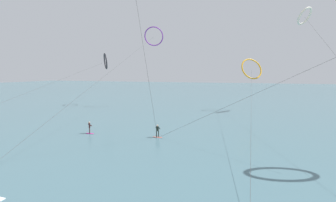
% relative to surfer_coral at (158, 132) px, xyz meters
% --- Properties ---
extents(sea_water, '(400.00, 200.00, 0.08)m').
position_rel_surfer_coral_xyz_m(sea_water, '(3.37, 79.32, -0.78)').
color(sea_water, '#476B75').
rests_on(sea_water, ground).
extents(surfer_coral, '(1.40, 0.59, 1.70)m').
position_rel_surfer_coral_xyz_m(surfer_coral, '(0.00, 0.00, 0.00)').
color(surfer_coral, '#EA7260').
rests_on(surfer_coral, ground).
extents(surfer_magenta, '(1.40, 0.73, 1.70)m').
position_rel_surfer_coral_xyz_m(surfer_magenta, '(-9.70, -1.27, 0.00)').
color(surfer_magenta, '#CC288E').
rests_on(surfer_magenta, ground).
extents(kite_violet, '(5.01, 44.17, 19.88)m').
position_rel_surfer_coral_xyz_m(kite_violet, '(-11.22, 26.62, 16.72)').
color(kite_violet, purple).
rests_on(kite_violet, ground).
extents(kite_ivory, '(4.26, 51.20, 22.29)m').
position_rel_surfer_coral_xyz_m(kite_ivory, '(22.10, 29.32, 19.65)').
color(kite_ivory, silver).
rests_on(kite_ivory, ground).
extents(kite_charcoal, '(3.29, 44.70, 13.70)m').
position_rel_surfer_coral_xyz_m(kite_charcoal, '(-24.19, 24.85, 10.75)').
color(kite_charcoal, black).
rests_on(kite_charcoal, ground).
extents(kite_amber, '(5.53, 46.73, 11.83)m').
position_rel_surfer_coral_xyz_m(kite_amber, '(11.97, 27.48, 8.63)').
color(kite_amber, orange).
rests_on(kite_amber, ground).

